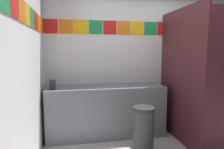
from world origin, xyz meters
TOP-DOWN VIEW (x-y plane):
  - wall_back at (-0.00, 1.45)m, footprint 3.66×0.09m
  - wall_side at (-1.87, 0.00)m, footprint 0.09×2.82m
  - vanity_counter at (-0.77, 1.13)m, footprint 2.02×0.57m
  - faucet_center at (-0.77, 1.21)m, footprint 0.04×0.10m
  - soap_dispenser at (-1.65, 0.96)m, footprint 0.09×0.09m
  - stall_divider at (0.56, 0.48)m, footprint 0.92×1.36m
  - toilet at (0.89, 0.91)m, footprint 0.39×0.49m
  - trash_bin at (-0.35, 0.35)m, footprint 0.31×0.31m

SIDE VIEW (x-z plane):
  - toilet at x=0.89m, z-range -0.07..0.67m
  - trash_bin at x=-0.35m, z-range 0.00..0.70m
  - vanity_counter at x=-0.77m, z-range 0.01..0.89m
  - faucet_center at x=-0.77m, z-range 0.86..1.00m
  - soap_dispenser at x=-1.65m, z-range 0.88..1.04m
  - stall_divider at x=0.56m, z-range 0.00..2.17m
  - wall_back at x=0.00m, z-range 0.00..2.78m
  - wall_side at x=-1.87m, z-range 0.00..2.78m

